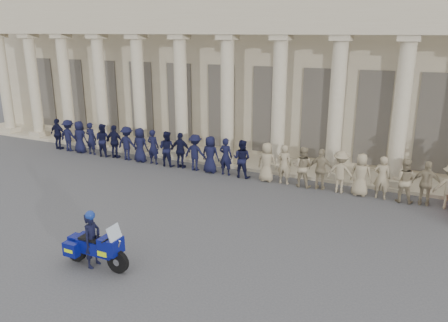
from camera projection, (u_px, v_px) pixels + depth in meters
ground at (158, 234)px, 14.43m from camera, size 90.00×90.00×0.00m
building at (296, 65)px, 25.83m from camera, size 40.00×12.50×9.00m
officer_rank at (214, 155)px, 20.37m from camera, size 20.86×0.67×1.76m
motorcycle at (96, 247)px, 12.24m from camera, size 2.17×0.89×1.39m
rider at (92, 239)px, 12.22m from camera, size 0.39×0.59×1.69m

